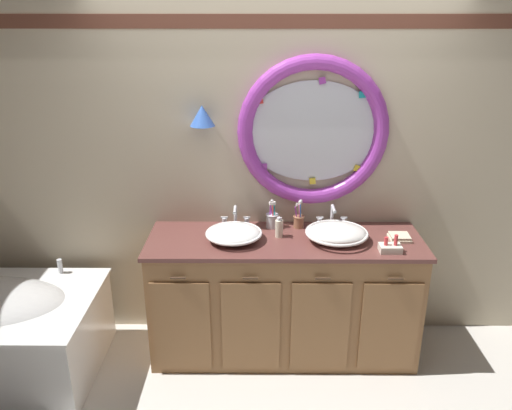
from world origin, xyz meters
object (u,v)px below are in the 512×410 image
at_px(sink_basin_left, 234,233).
at_px(sink_basin_right, 337,233).
at_px(toothbrush_holder_left, 272,220).
at_px(soap_dispenser, 279,228).
at_px(toothbrush_holder_right, 299,220).
at_px(folded_hand_towel, 399,237).
at_px(toiletry_basket, 390,248).

distance_m(sink_basin_left, sink_basin_right, 0.70).
bearing_deg(toothbrush_holder_left, soap_dispenser, -74.93).
distance_m(sink_basin_right, soap_dispenser, 0.40).
height_order(sink_basin_right, toothbrush_holder_right, toothbrush_holder_right).
xyz_separation_m(sink_basin_left, toothbrush_holder_right, (0.46, 0.22, 0.00)).
height_order(sink_basin_left, sink_basin_right, sink_basin_right).
distance_m(toothbrush_holder_left, toothbrush_holder_right, 0.19).
xyz_separation_m(toothbrush_holder_left, soap_dispenser, (0.04, -0.17, 0.01)).
relative_size(sink_basin_left, folded_hand_towel, 2.72).
distance_m(sink_basin_right, folded_hand_towel, 0.44).
height_order(sink_basin_left, toothbrush_holder_left, toothbrush_holder_left).
distance_m(folded_hand_towel, toiletry_basket, 0.21).
relative_size(toothbrush_holder_left, toothbrush_holder_right, 0.97).
bearing_deg(soap_dispenser, toothbrush_holder_right, 47.98).
bearing_deg(toiletry_basket, toothbrush_holder_right, 145.34).
relative_size(sink_basin_right, toiletry_basket, 3.05).
bearing_deg(sink_basin_left, folded_hand_towel, 0.70).
distance_m(toothbrush_holder_left, toiletry_basket, 0.86).
height_order(sink_basin_left, soap_dispenser, soap_dispenser).
xyz_separation_m(toothbrush_holder_right, folded_hand_towel, (0.68, -0.21, -0.04)).
bearing_deg(sink_basin_right, soap_dispenser, 171.45).
height_order(sink_basin_left, toiletry_basket, toiletry_basket).
height_order(sink_basin_right, toiletry_basket, toiletry_basket).
bearing_deg(toothbrush_holder_right, folded_hand_towel, -17.18).
bearing_deg(soap_dispenser, sink_basin_left, -169.31).
bearing_deg(folded_hand_towel, sink_basin_right, -178.18).
xyz_separation_m(sink_basin_left, toiletry_basket, (1.03, -0.17, -0.02)).
distance_m(sink_basin_right, toiletry_basket, 0.37).
relative_size(toothbrush_holder_left, toiletry_basket, 1.46).
bearing_deg(toothbrush_holder_left, toothbrush_holder_right, -0.17).
bearing_deg(soap_dispenser, toiletry_basket, -17.69).
xyz_separation_m(sink_basin_left, sink_basin_right, (0.70, 0.00, 0.01)).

